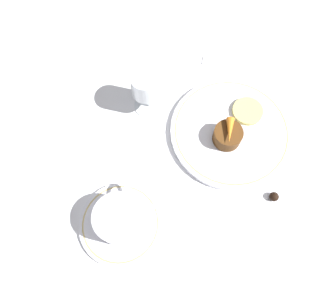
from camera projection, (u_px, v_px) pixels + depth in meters
ground_plane at (211, 130)px, 0.72m from camera, size 3.00×3.00×0.00m
dinner_plate at (231, 131)px, 0.71m from camera, size 0.26×0.26×0.01m
saucer at (121, 223)px, 0.64m from camera, size 0.16×0.16×0.01m
coffee_cup at (119, 219)px, 0.60m from camera, size 0.12×0.09×0.06m
spoon at (128, 201)px, 0.65m from camera, size 0.02×0.12×0.00m
wine_glass at (147, 86)px, 0.67m from camera, size 0.07×0.07×0.12m
fork at (230, 64)px, 0.78m from camera, size 0.02×0.17×0.01m
dessert_cake at (228, 136)px, 0.68m from camera, size 0.06×0.06×0.04m
carrot_garnish at (230, 130)px, 0.66m from camera, size 0.05×0.02×0.02m
pineapple_slice at (248, 111)px, 0.72m from camera, size 0.07×0.07×0.01m
chocolate_truffle at (274, 197)px, 0.65m from camera, size 0.02×0.02×0.02m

